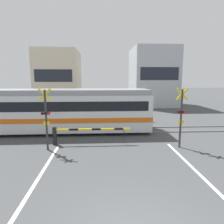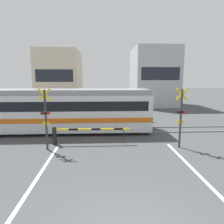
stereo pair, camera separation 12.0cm
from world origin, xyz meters
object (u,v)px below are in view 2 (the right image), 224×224
Objects in this scene: crossing_barrier_near at (76,132)px; crossing_signal_right at (181,115)px; crossing_signal_left at (46,116)px; pedestrian at (117,107)px; crossing_barrier_far at (134,114)px; commuter_train at (37,109)px.

crossing_signal_right is at bearing -8.43° from crossing_barrier_near.
pedestrian is (4.45, 9.55, -0.91)m from crossing_signal_left.
crossing_barrier_far is at bearing 53.91° from crossing_barrier_near.
crossing_barrier_far is 1.35× the size of crossing_signal_left.
pedestrian reaches higher than crossing_barrier_near.
crossing_barrier_far is at bearing 21.86° from commuter_train.
crossing_barrier_far is (7.50, 3.01, -0.92)m from commuter_train.
crossing_signal_left is at bearing -130.43° from crossing_barrier_far.
crossing_signal_right is at bearing -73.33° from pedestrian.
crossing_signal_left is (1.67, -3.84, 0.19)m from commuter_train.
crossing_barrier_near is at bearing -126.09° from crossing_barrier_far.
crossing_barrier_near is at bearing 171.57° from crossing_signal_right.
crossing_signal_right is at bearing -77.86° from crossing_barrier_far.
crossing_signal_left is at bearing -114.99° from pedestrian.
crossing_barrier_far is 1.35× the size of crossing_signal_right.
crossing_signal_right is at bearing 0.00° from crossing_signal_left.
crossing_signal_left is at bearing -66.54° from commuter_train.
commuter_train is 8.14m from crossing_barrier_far.
crossing_barrier_far is at bearing 49.57° from crossing_signal_left.
commuter_train reaches higher than crossing_barrier_near.
commuter_train reaches higher than pedestrian.
crossing_signal_right reaches higher than commuter_train.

